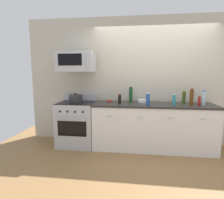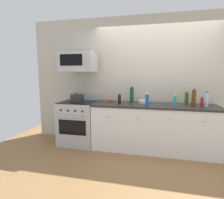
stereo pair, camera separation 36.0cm
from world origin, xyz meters
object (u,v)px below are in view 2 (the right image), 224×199
bowl_white_ceramic (143,101)px  stockpot (77,98)px  bottle_dish_soap (175,101)px  bottle_soda_blue (147,100)px  bowl_red_small (110,101)px  bottle_soy_sauce_dark (119,99)px  bottle_water_clear (207,100)px  bottle_olive_oil (187,98)px  microwave (78,62)px  bottle_hot_sauce_red (202,102)px  bottle_wine_green (132,95)px  range_oven (79,122)px  bottle_wine_amber (194,98)px

bowl_white_ceramic → stockpot: size_ratio=0.64×
bottle_dish_soap → bowl_white_ceramic: bottle_dish_soap is taller
bottle_soda_blue → bowl_red_small: size_ratio=2.34×
bottle_soy_sauce_dark → bottle_water_clear: bottle_water_clear is taller
bottle_water_clear → bottle_olive_oil: bottle_water_clear is taller
microwave → bottle_soy_sauce_dark: microwave is taller
bottle_soy_sauce_dark → bowl_white_ceramic: bearing=28.6°
bottle_hot_sauce_red → stockpot: (-2.40, 0.03, -0.00)m
bottle_hot_sauce_red → bottle_soda_blue: 0.96m
bowl_white_ceramic → bottle_hot_sauce_red: bearing=-13.4°
bowl_red_small → bottle_soda_blue: bearing=-24.1°
bottle_wine_green → stockpot: size_ratio=1.16×
range_oven → stockpot: bearing=-90.0°
range_oven → bottle_soda_blue: 1.57m
bottle_dish_soap → bowl_white_ceramic: 0.66m
bottle_hot_sauce_red → bottle_wine_green: bearing=169.9°
bottle_soda_blue → bottle_olive_oil: 0.82m
bottle_hot_sauce_red → bottle_water_clear: bottle_water_clear is taller
bottle_soy_sauce_dark → bottle_water_clear: bearing=0.5°
bottle_water_clear → bowl_red_small: size_ratio=2.73×
bottle_soda_blue → bottle_wine_amber: 0.83m
bottle_wine_amber → bowl_red_small: bottle_wine_amber is taller
microwave → bottle_wine_green: 1.31m
bottle_water_clear → bowl_red_small: bearing=174.0°
bottle_soda_blue → stockpot: (-1.45, 0.16, -0.03)m
microwave → bottle_water_clear: 2.58m
bottle_water_clear → bowl_white_ceramic: 1.16m
bottle_olive_oil → bottle_dish_soap: bearing=-132.7°
bottle_hot_sauce_red → bottle_olive_oil: bearing=133.0°
bottle_soda_blue → bottle_dish_soap: size_ratio=1.13×
microwave → bottle_wine_amber: bearing=-2.7°
bottle_hot_sauce_red → bowl_red_small: 1.74m
range_oven → bottle_soda_blue: bottle_soda_blue is taller
bottle_soda_blue → stockpot: 1.46m
bowl_red_small → range_oven: bearing=-168.9°
bottle_soy_sauce_dark → bowl_white_ceramic: 0.51m
stockpot → bottle_wine_green: bearing=10.1°
range_oven → bottle_hot_sauce_red: size_ratio=5.82×
microwave → stockpot: size_ratio=2.68×
range_oven → bottle_soy_sauce_dark: bottle_soy_sauce_dark is taller
bottle_water_clear → bottle_dish_soap: 0.55m
bowl_red_small → bottle_wine_amber: bearing=-7.0°
bottle_soda_blue → bottle_water_clear: 1.05m
range_oven → bottle_hot_sauce_red: 2.46m
bottle_wine_amber → bowl_white_ceramic: 0.95m
bottle_water_clear → bottle_wine_green: bearing=171.4°
microwave → bottle_dish_soap: (1.94, -0.16, -0.73)m
range_oven → bottle_water_clear: (2.48, -0.06, 0.58)m
bottle_wine_amber → bowl_red_small: 1.61m
bottle_soda_blue → bottle_hot_sauce_red: bearing=7.9°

